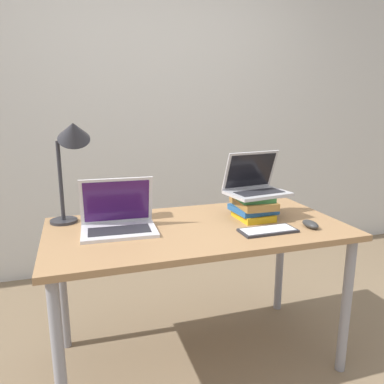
% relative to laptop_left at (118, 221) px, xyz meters
% --- Properties ---
extents(wall_back, '(8.00, 0.05, 2.70)m').
position_rel_laptop_left_xyz_m(wall_back, '(0.39, 1.30, 0.53)').
color(wall_back, silver).
rests_on(wall_back, ground_plane).
extents(desk, '(1.50, 0.77, 0.77)m').
position_rel_laptop_left_xyz_m(desk, '(0.39, -0.05, -0.13)').
color(desk, '#9E754C').
rests_on(desk, ground_plane).
extents(laptop_left, '(0.37, 0.27, 0.26)m').
position_rel_laptop_left_xyz_m(laptop_left, '(0.00, 0.00, 0.00)').
color(laptop_left, silver).
rests_on(laptop_left, desk).
extents(book_stack, '(0.22, 0.27, 0.13)m').
position_rel_laptop_left_xyz_m(book_stack, '(0.72, -0.01, 0.02)').
color(book_stack, gold).
rests_on(book_stack, desk).
extents(laptop_on_books, '(0.35, 0.27, 0.23)m').
position_rel_laptop_left_xyz_m(laptop_on_books, '(0.74, 0.01, 0.13)').
color(laptop_on_books, '#B2B2B7').
rests_on(laptop_on_books, book_stack).
extents(wireless_keyboard, '(0.28, 0.13, 0.01)m').
position_rel_laptop_left_xyz_m(wireless_keyboard, '(0.69, -0.24, -0.04)').
color(wireless_keyboard, '#28282D').
rests_on(wireless_keyboard, desk).
extents(mouse, '(0.06, 0.11, 0.04)m').
position_rel_laptop_left_xyz_m(mouse, '(0.92, -0.24, -0.03)').
color(mouse, '#2D2D2D').
rests_on(mouse, desk).
extents(desk_lamp, '(0.23, 0.20, 0.56)m').
position_rel_laptop_left_xyz_m(desk_lamp, '(-0.19, 0.19, 0.37)').
color(desk_lamp, '#28282D').
rests_on(desk_lamp, desk).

